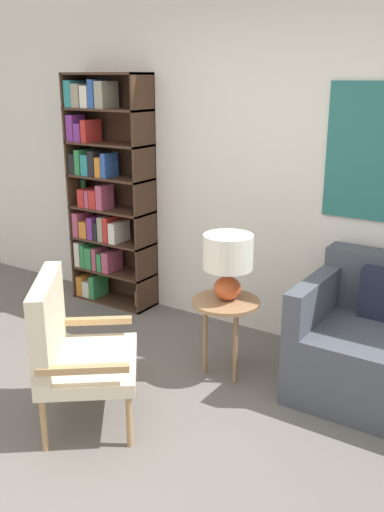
{
  "coord_description": "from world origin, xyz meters",
  "views": [
    {
      "loc": [
        1.94,
        -1.9,
        2.0
      ],
      "look_at": [
        0.03,
        1.01,
        0.9
      ],
      "focal_mm": 40.0,
      "sensor_mm": 36.0,
      "label": 1
    }
  ],
  "objects_px": {
    "table_lamp": "(228,258)",
    "side_table": "(226,310)",
    "bookshelf": "(103,193)",
    "armchair": "(69,343)"
  },
  "relations": [
    {
      "from": "armchair",
      "to": "bookshelf",
      "type": "bearing_deg",
      "value": 125.21
    },
    {
      "from": "armchair",
      "to": "table_lamp",
      "type": "height_order",
      "value": "table_lamp"
    },
    {
      "from": "side_table",
      "to": "table_lamp",
      "type": "height_order",
      "value": "table_lamp"
    },
    {
      "from": "armchair",
      "to": "side_table",
      "type": "bearing_deg",
      "value": 63.85
    },
    {
      "from": "bookshelf",
      "to": "side_table",
      "type": "xyz_separation_m",
      "value": [
        1.62,
        -0.62,
        -0.53
      ]
    },
    {
      "from": "side_table",
      "to": "table_lamp",
      "type": "distance_m",
      "value": 0.36
    },
    {
      "from": "bookshelf",
      "to": "armchair",
      "type": "xyz_separation_m",
      "value": [
        1.13,
        -1.61,
        -0.5
      ]
    },
    {
      "from": "table_lamp",
      "to": "side_table",
      "type": "bearing_deg",
      "value": -81.25
    },
    {
      "from": "bookshelf",
      "to": "table_lamp",
      "type": "height_order",
      "value": "bookshelf"
    },
    {
      "from": "bookshelf",
      "to": "table_lamp",
      "type": "distance_m",
      "value": 1.73
    }
  ]
}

